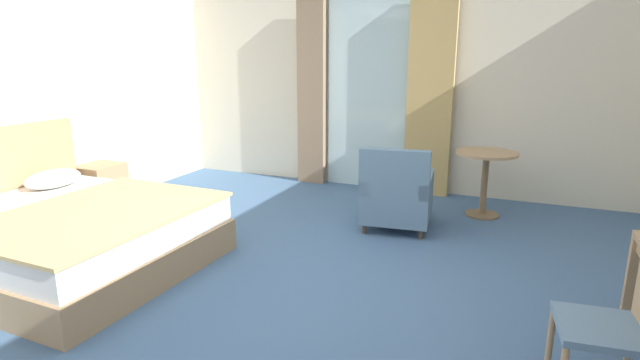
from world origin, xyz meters
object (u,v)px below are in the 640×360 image
(bed, at_px, (66,233))
(nightstand, at_px, (101,188))
(armchair_by_window, at_px, (397,196))
(round_cafe_table, at_px, (486,169))
(desk_chair, at_px, (621,321))

(bed, distance_m, nightstand, 1.57)
(armchair_by_window, distance_m, round_cafe_table, 1.12)
(bed, height_order, round_cafe_table, bed)
(armchair_by_window, bearing_deg, nightstand, -167.15)
(nightstand, bearing_deg, armchair_by_window, 12.85)
(nightstand, relative_size, armchair_by_window, 0.62)
(bed, height_order, armchair_by_window, bed)
(nightstand, bearing_deg, round_cafe_table, 20.30)
(desk_chair, xyz_separation_m, armchair_by_window, (-1.69, 2.23, -0.14))
(desk_chair, bearing_deg, armchair_by_window, 127.07)
(nightstand, relative_size, desk_chair, 0.64)
(armchair_by_window, bearing_deg, round_cafe_table, 43.54)
(nightstand, xyz_separation_m, round_cafe_table, (4.09, 1.51, 0.27))
(desk_chair, relative_size, round_cafe_table, 1.17)
(desk_chair, relative_size, armchair_by_window, 0.97)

